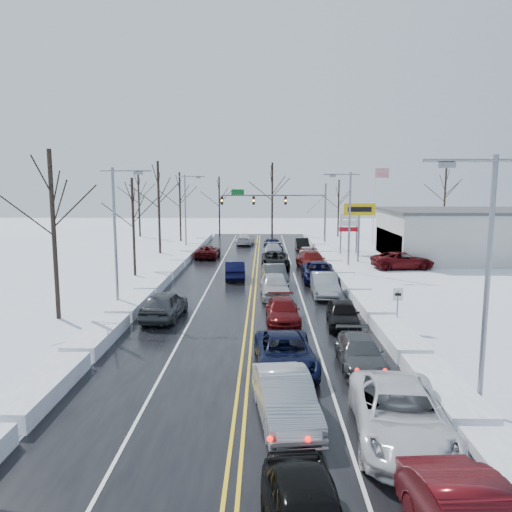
{
  "coord_description": "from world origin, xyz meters",
  "views": [
    {
      "loc": [
        0.85,
        -34.89,
        8.07
      ],
      "look_at": [
        0.21,
        2.94,
        2.5
      ],
      "focal_mm": 35.0,
      "sensor_mm": 36.0,
      "label": 1
    }
  ],
  "objects_px": {
    "dealership_building": "(483,234)",
    "oncoming_car_0": "(235,279)",
    "tires_plus_sign": "(359,213)",
    "flagpole": "(375,199)",
    "traffic_signal_mast": "(285,204)"
  },
  "relations": [
    {
      "from": "dealership_building",
      "to": "oncoming_car_0",
      "type": "relative_size",
      "value": 4.39
    },
    {
      "from": "flagpole",
      "to": "dealership_building",
      "type": "xyz_separation_m",
      "value": [
        8.8,
        -12.0,
        -3.27
      ]
    },
    {
      "from": "dealership_building",
      "to": "oncoming_car_0",
      "type": "distance_m",
      "value": 28.13
    },
    {
      "from": "dealership_building",
      "to": "oncoming_car_0",
      "type": "bearing_deg",
      "value": -156.2
    },
    {
      "from": "tires_plus_sign",
      "to": "flagpole",
      "type": "distance_m",
      "value": 14.79
    },
    {
      "from": "oncoming_car_0",
      "to": "dealership_building",
      "type": "bearing_deg",
      "value": -160.55
    },
    {
      "from": "flagpole",
      "to": "oncoming_car_0",
      "type": "relative_size",
      "value": 2.15
    },
    {
      "from": "tires_plus_sign",
      "to": "flagpole",
      "type": "xyz_separation_m",
      "value": [
        4.67,
        14.01,
        0.93
      ]
    },
    {
      "from": "traffic_signal_mast",
      "to": "oncoming_car_0",
      "type": "distance_m",
      "value": 22.57
    },
    {
      "from": "traffic_signal_mast",
      "to": "dealership_building",
      "type": "bearing_deg",
      "value": -25.95
    },
    {
      "from": "traffic_signal_mast",
      "to": "tires_plus_sign",
      "type": "bearing_deg",
      "value": -59.54
    },
    {
      "from": "traffic_signal_mast",
      "to": "dealership_building",
      "type": "height_order",
      "value": "traffic_signal_mast"
    },
    {
      "from": "flagpole",
      "to": "dealership_building",
      "type": "bearing_deg",
      "value": -53.73
    },
    {
      "from": "traffic_signal_mast",
      "to": "tires_plus_sign",
      "type": "xyz_separation_m",
      "value": [
        7.05,
        -12.0,
        -0.49
      ]
    },
    {
      "from": "flagpole",
      "to": "oncoming_car_0",
      "type": "distance_m",
      "value": 29.35
    }
  ]
}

